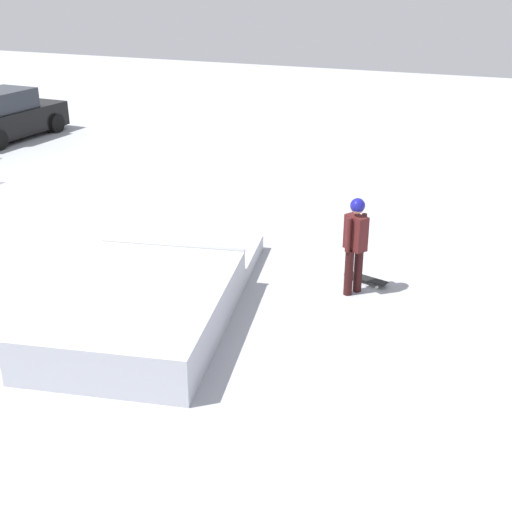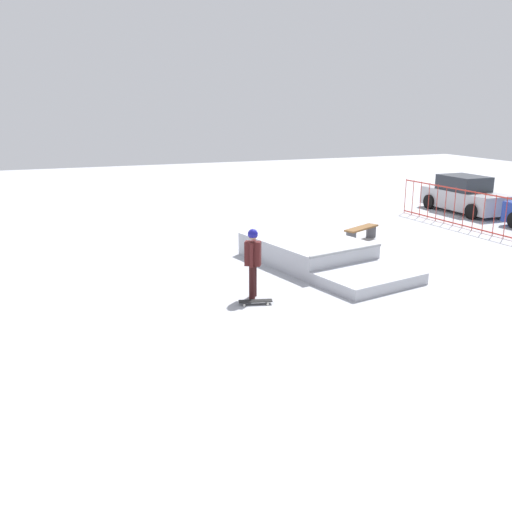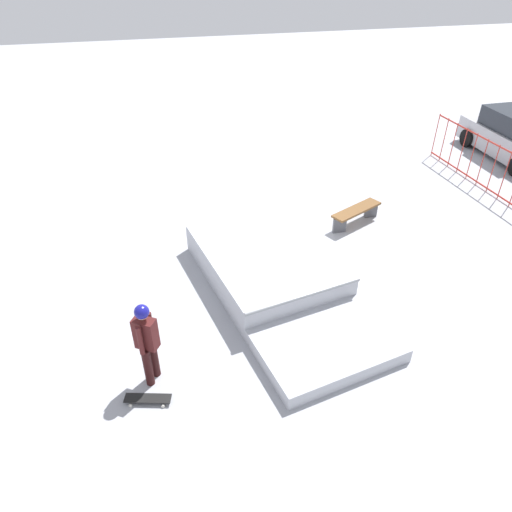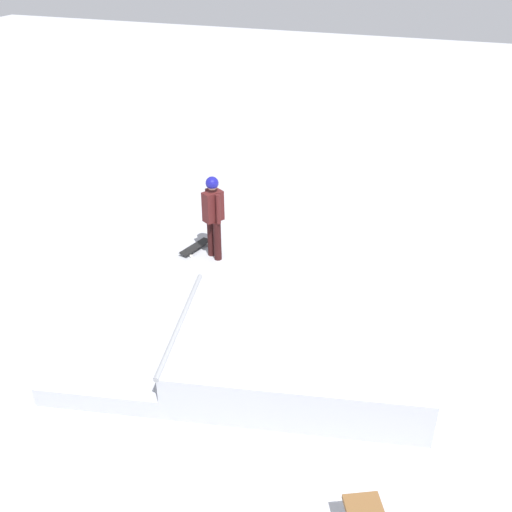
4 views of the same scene
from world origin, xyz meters
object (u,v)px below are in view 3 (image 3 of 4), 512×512
(skateboard, at_px, (148,398))
(park_bench, at_px, (356,213))
(skate_ramp, at_px, (274,275))
(skater, at_px, (147,338))

(skateboard, height_order, park_bench, park_bench)
(park_bench, bearing_deg, skateboard, -51.05)
(skate_ramp, bearing_deg, park_bench, 114.92)
(skate_ramp, relative_size, skateboard, 7.05)
(skater, bearing_deg, skate_ramp, -111.63)
(skateboard, bearing_deg, skate_ramp, -124.08)
(skate_ramp, distance_m, park_bench, 3.60)
(skater, relative_size, skateboard, 2.09)
(skate_ramp, relative_size, park_bench, 3.60)
(skater, relative_size, park_bench, 1.07)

